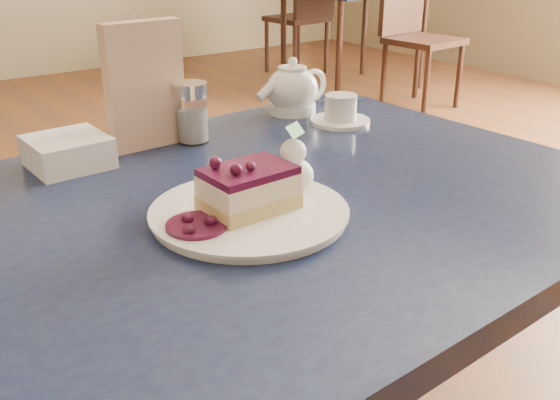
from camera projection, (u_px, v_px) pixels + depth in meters
main_table at (230, 254)px, 0.91m from camera, size 1.22×0.84×0.74m
dessert_plate at (249, 213)px, 0.84m from camera, size 0.26×0.26×0.01m
cheesecake_slice at (249, 189)px, 0.82m from camera, size 0.12×0.09×0.06m
whipped_cream at (293, 175)px, 0.88m from camera, size 0.06×0.06×0.05m
berry_sauce at (197, 225)px, 0.78m from camera, size 0.08×0.08×0.01m
tea_set at (302, 95)px, 1.28m from camera, size 0.20×0.23×0.10m
menu_card at (145, 86)px, 1.07m from camera, size 0.14×0.03×0.22m
sugar_shaker at (192, 112)px, 1.12m from camera, size 0.06×0.06×0.11m
napkin_stack at (68, 152)px, 1.01m from camera, size 0.12×0.12×0.05m
bg_table_far_right at (351, 79)px, 4.68m from camera, size 1.02×1.76×1.17m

